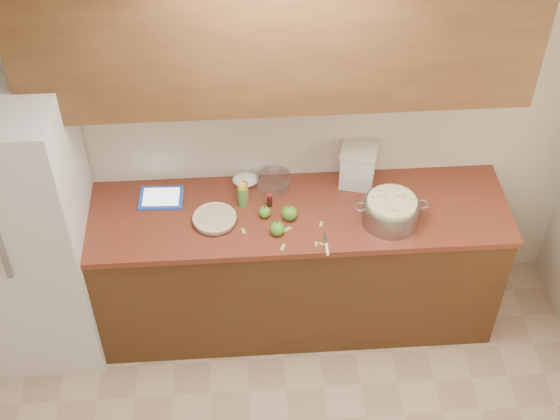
{
  "coord_description": "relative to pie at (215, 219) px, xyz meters",
  "views": [
    {
      "loc": [
        -0.22,
        -1.73,
        3.99
      ],
      "look_at": [
        -0.0,
        1.43,
        0.98
      ],
      "focal_mm": 50.0,
      "sensor_mm": 36.0,
      "label": 1
    }
  ],
  "objects": [
    {
      "name": "flour_canister",
      "position": [
        0.84,
        0.29,
        0.11
      ],
      "size": [
        0.25,
        0.25,
        0.25
      ],
      "rotation": [
        0.0,
        0.0,
        -0.27
      ],
      "color": "silver",
      "rests_on": "counter_run"
    },
    {
      "name": "paper_towel",
      "position": [
        0.18,
        0.31,
        0.01
      ],
      "size": [
        0.15,
        0.12,
        0.06
      ],
      "primitive_type": "ellipsoid",
      "rotation": [
        0.0,
        0.0,
        0.0
      ],
      "color": "white",
      "rests_on": "counter_run"
    },
    {
      "name": "colander",
      "position": [
        0.98,
        -0.06,
        0.05
      ],
      "size": [
        0.42,
        0.32,
        0.16
      ],
      "rotation": [
        0.0,
        0.0,
        -0.07
      ],
      "color": "gray",
      "rests_on": "counter_run"
    },
    {
      "name": "vanilla_bottle",
      "position": [
        0.32,
        0.11,
        0.02
      ],
      "size": [
        0.03,
        0.03,
        0.09
      ],
      "rotation": [
        0.0,
        0.0,
        -0.22
      ],
      "color": "black",
      "rests_on": "counter_run"
    },
    {
      "name": "apple_center",
      "position": [
        0.42,
        -0.01,
        0.02
      ],
      "size": [
        0.09,
        0.09,
        0.1
      ],
      "color": "#498F21",
      "rests_on": "counter_run"
    },
    {
      "name": "upper_cabinets",
      "position": [
        0.37,
        0.21,
        1.01
      ],
      "size": [
        2.6,
        0.34,
        0.7
      ],
      "primitive_type": "cube",
      "color": "brown",
      "rests_on": "room_shell"
    },
    {
      "name": "tablet",
      "position": [
        -0.31,
        0.21,
        -0.01
      ],
      "size": [
        0.26,
        0.2,
        0.02
      ],
      "rotation": [
        0.0,
        0.0,
        -0.04
      ],
      "color": "blue",
      "rests_on": "counter_run"
    },
    {
      "name": "apple_left",
      "position": [
        0.28,
        0.02,
        0.01
      ],
      "size": [
        0.07,
        0.07,
        0.08
      ],
      "color": "#498F21",
      "rests_on": "counter_run"
    },
    {
      "name": "peel_a",
      "position": [
        0.16,
        -0.09,
        -0.02
      ],
      "size": [
        0.03,
        0.05,
        0.0
      ],
      "primitive_type": "cube",
      "rotation": [
        0.0,
        0.0,
        1.86
      ],
      "color": "#95BB5A",
      "rests_on": "counter_run"
    },
    {
      "name": "fridge",
      "position": [
        -1.07,
        0.02,
        -0.04
      ],
      "size": [
        0.7,
        0.7,
        1.8
      ],
      "primitive_type": "cube",
      "color": "silver",
      "rests_on": "ground"
    },
    {
      "name": "counter_run",
      "position": [
        0.37,
        0.06,
        -0.48
      ],
      "size": [
        2.64,
        0.68,
        0.92
      ],
      "color": "#472B14",
      "rests_on": "ground"
    },
    {
      "name": "mixing_bowl",
      "position": [
        0.35,
        0.28,
        0.02
      ],
      "size": [
        0.21,
        0.21,
        0.08
      ],
      "rotation": [
        0.0,
        0.0,
        0.07
      ],
      "color": "silver",
      "rests_on": "counter_run"
    },
    {
      "name": "pie",
      "position": [
        0.0,
        0.0,
        0.0
      ],
      "size": [
        0.26,
        0.26,
        0.04
      ],
      "rotation": [
        0.0,
        0.0,
        0.1
      ],
      "color": "silver",
      "rests_on": "counter_run"
    },
    {
      "name": "peel_d",
      "position": [
        0.58,
        -0.22,
        -0.02
      ],
      "size": [
        0.03,
        0.03,
        0.0
      ],
      "primitive_type": "cube",
      "rotation": [
        0.0,
        0.0,
        2.46
      ],
      "color": "#95BB5A",
      "rests_on": "counter_run"
    },
    {
      "name": "paring_knife",
      "position": [
        0.61,
        -0.25,
        -0.01
      ],
      "size": [
        0.02,
        0.18,
        0.02
      ],
      "rotation": [
        0.0,
        0.0,
        -0.0
      ],
      "color": "gray",
      "rests_on": "counter_run"
    },
    {
      "name": "lemon_bottle",
      "position": [
        0.16,
        0.13,
        0.05
      ],
      "size": [
        0.06,
        0.06,
        0.15
      ],
      "rotation": [
        0.0,
        0.0,
        -0.13
      ],
      "color": "#4C8C38",
      "rests_on": "counter_run"
    },
    {
      "name": "peel_e",
      "position": [
        0.6,
        -0.06,
        -0.02
      ],
      "size": [
        0.03,
        0.04,
        0.0
      ],
      "primitive_type": "cube",
      "rotation": [
        0.0,
        0.0,
        -1.85
      ],
      "color": "#95BB5A",
      "rests_on": "counter_run"
    },
    {
      "name": "cinnamon_shaker",
      "position": [
        0.17,
        0.18,
        0.03
      ],
      "size": [
        0.05,
        0.05,
        0.12
      ],
      "rotation": [
        0.0,
        0.0,
        0.08
      ],
      "color": "beige",
      "rests_on": "counter_run"
    },
    {
      "name": "peel_f",
      "position": [
        0.55,
        -0.21,
        -0.02
      ],
      "size": [
        0.01,
        0.04,
        0.0
      ],
      "primitive_type": "cube",
      "rotation": [
        0.0,
        0.0,
        1.56
      ],
      "color": "#95BB5A",
      "rests_on": "counter_run"
    },
    {
      "name": "apple_front",
      "position": [
        0.34,
        -0.12,
        0.02
      ],
      "size": [
        0.08,
        0.08,
        0.09
      ],
      "color": "#498F21",
      "rests_on": "counter_run"
    },
    {
      "name": "peel_c",
      "position": [
        0.4,
        -0.09,
        -0.02
      ],
      "size": [
        0.05,
        0.05,
        0.0
      ],
      "primitive_type": "cube",
      "rotation": [
        0.0,
        0.0,
        0.57
      ],
      "color": "#95BB5A",
      "rests_on": "counter_run"
    },
    {
      "name": "room_shell",
      "position": [
        0.37,
        -1.42,
        0.36
      ],
      "size": [
        3.6,
        3.6,
        3.6
      ],
      "color": "tan",
      "rests_on": "ground"
    },
    {
      "name": "peel_b",
      "position": [
        0.37,
        -0.23,
        -0.02
      ],
      "size": [
        0.03,
        0.05,
        0.0
      ],
      "primitive_type": "cube",
      "rotation": [
        0.0,
        0.0,
        1.21
      ],
      "color": "#95BB5A",
      "rests_on": "counter_run"
    }
  ]
}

